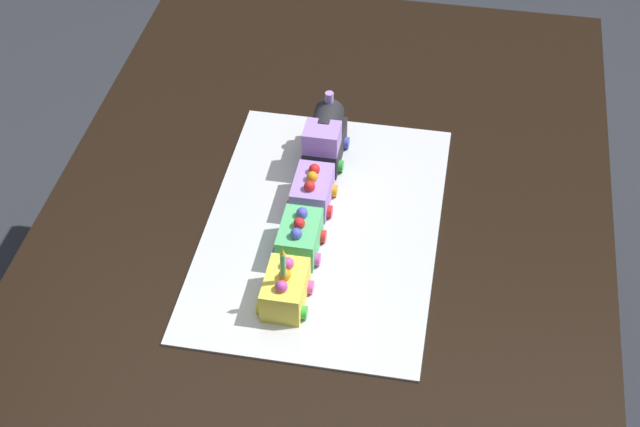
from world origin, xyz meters
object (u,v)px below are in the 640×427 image
dining_table (329,241)px  birthday_candle (283,262)px  cake_car_caboose_lemon (285,289)px  cake_car_tanker_mint_green (299,237)px  cake_locomotive (325,138)px  cake_car_hopper_lavender (312,191)px

dining_table → birthday_candle: 0.34m
cake_car_caboose_lemon → cake_car_tanker_mint_green: bearing=180.0°
cake_locomotive → cake_car_tanker_mint_green: bearing=-0.0°
cake_locomotive → cake_car_hopper_lavender: 0.13m
cake_locomotive → cake_car_hopper_lavender: size_ratio=1.40×
cake_car_hopper_lavender → cake_locomotive: bearing=180.0°
cake_locomotive → cake_car_hopper_lavender: bearing=-0.0°
dining_table → cake_car_tanker_mint_green: bearing=-11.4°
cake_car_hopper_lavender → cake_car_caboose_lemon: size_ratio=1.00×
dining_table → cake_car_hopper_lavender: 0.14m
cake_car_tanker_mint_green → cake_car_caboose_lemon: (0.12, 0.00, 0.00)m
dining_table → cake_car_tanker_mint_green: size_ratio=14.00×
cake_locomotive → cake_car_caboose_lemon: size_ratio=1.40×
cake_car_caboose_lemon → birthday_candle: 0.07m
cake_car_tanker_mint_green → cake_car_caboose_lemon: same height
cake_car_hopper_lavender → cake_car_tanker_mint_green: size_ratio=1.00×
cake_locomotive → cake_car_hopper_lavender: cake_locomotive is taller
dining_table → birthday_candle: (0.27, -0.03, 0.21)m
cake_car_tanker_mint_green → cake_locomotive: bearing=180.0°
cake_car_caboose_lemon → cake_car_hopper_lavender: bearing=180.0°
birthday_candle → cake_car_hopper_lavender: bearing=-180.0°
cake_car_caboose_lemon → dining_table: bearing=173.8°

